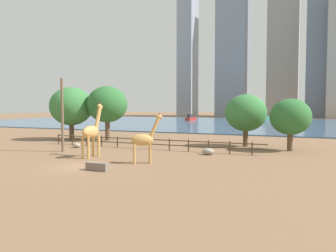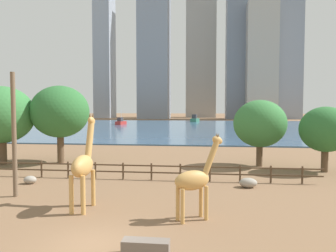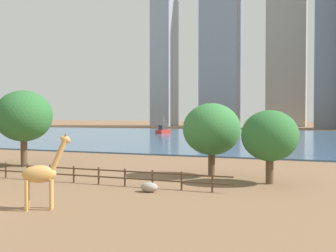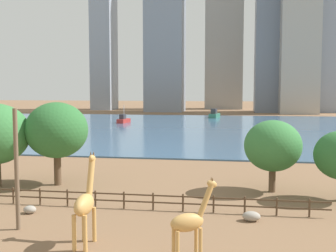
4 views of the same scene
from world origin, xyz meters
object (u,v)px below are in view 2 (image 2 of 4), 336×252
at_px(tree_left_large, 2,115).
at_px(tree_center_broad, 60,112).
at_px(giraffe_tall, 195,180).
at_px(boulder_by_pole, 248,183).
at_px(tree_left_small, 260,124).
at_px(tree_right_tall, 325,130).
at_px(boulder_near_fence, 30,180).
at_px(boat_sailboat, 121,122).
at_px(feeding_trough, 146,248).
at_px(utility_pole, 14,135).
at_px(boat_ferry, 195,119).
at_px(giraffe_companion, 84,165).

bearing_deg(tree_left_large, tree_center_broad, 16.02).
xyz_separation_m(giraffe_tall, boulder_by_pole, (3.48, 7.01, -1.68)).
xyz_separation_m(boulder_by_pole, tree_center_broad, (-17.50, 8.18, 4.80)).
bearing_deg(boulder_by_pole, tree_left_small, 76.28).
bearing_deg(tree_right_tall, boulder_by_pole, -138.58).
bearing_deg(boulder_near_fence, boulder_by_pole, 2.60).
bearing_deg(boulder_near_fence, boat_sailboat, 100.07).
distance_m(feeding_trough, tree_right_tall, 21.81).
relative_size(tree_left_large, tree_right_tall, 1.35).
relative_size(utility_pole, feeding_trough, 4.32).
relative_size(boulder_near_fence, boat_sailboat, 0.17).
relative_size(boulder_by_pole, boat_ferry, 0.19).
xyz_separation_m(utility_pole, tree_left_large, (-7.91, 10.75, 0.98)).
bearing_deg(giraffe_tall, boulder_near_fence, 121.74).
bearing_deg(tree_left_small, boulder_near_fence, -152.52).
bearing_deg(giraffe_companion, tree_left_small, -39.66).
bearing_deg(tree_left_small, feeding_trough, -110.21).
relative_size(tree_center_broad, boat_ferry, 1.19).
height_order(boulder_near_fence, tree_left_small, tree_left_small).
relative_size(tree_left_large, tree_left_small, 1.22).
xyz_separation_m(giraffe_companion, boat_ferry, (2.41, 104.54, -1.31)).
height_order(utility_pole, tree_center_broad, utility_pole).
relative_size(giraffe_tall, giraffe_companion, 0.82).
distance_m(boulder_by_pole, feeding_trough, 12.32).
xyz_separation_m(giraffe_tall, tree_right_tall, (10.74, 13.42, 1.67)).
bearing_deg(boat_ferry, giraffe_companion, -171.42).
distance_m(tree_left_large, boat_ferry, 93.29).
distance_m(tree_right_tall, tree_left_small, 5.62).
relative_size(boat_ferry, boat_sailboat, 1.23).
bearing_deg(tree_center_broad, tree_left_large, -163.98).
height_order(tree_right_tall, tree_left_small, tree_left_small).
distance_m(giraffe_tall, boulder_by_pole, 8.01).
bearing_deg(utility_pole, giraffe_companion, -19.84).
distance_m(boulder_near_fence, tree_left_small, 20.46).
xyz_separation_m(utility_pole, boulder_near_fence, (-0.95, 3.36, -3.60)).
bearing_deg(tree_right_tall, boat_sailboat, 117.77).
distance_m(tree_center_broad, tree_right_tall, 24.86).
xyz_separation_m(tree_right_tall, boat_ferry, (-14.47, 92.19, -2.56)).
height_order(tree_right_tall, boat_ferry, tree_right_tall).
relative_size(tree_center_broad, boat_sailboat, 1.47).
bearing_deg(boulder_near_fence, utility_pole, -74.27).
xyz_separation_m(tree_center_broad, boat_ferry, (10.29, 90.42, -4.01)).
distance_m(tree_left_large, tree_left_small, 24.90).
relative_size(utility_pole, boulder_near_fence, 8.40).
relative_size(boulder_near_fence, boat_ferry, 0.14).
height_order(boulder_near_fence, feeding_trough, feeding_trough).
bearing_deg(giraffe_tall, tree_center_broad, 101.59).
bearing_deg(boulder_by_pole, giraffe_tall, -116.39).
bearing_deg(boat_ferry, tree_right_tall, -161.18).
xyz_separation_m(tree_left_large, tree_right_tall, (29.98, -0.27, -1.18)).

